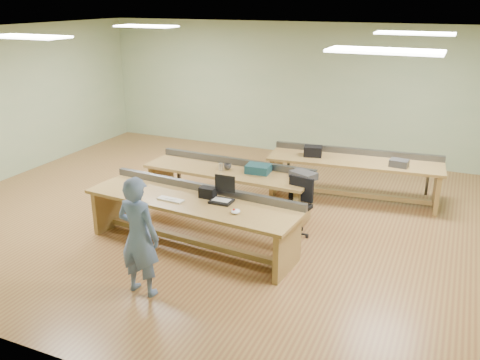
% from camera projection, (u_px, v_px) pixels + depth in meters
% --- Properties ---
extents(floor, '(10.00, 10.00, 0.00)m').
position_uv_depth(floor, '(232.00, 216.00, 8.63)').
color(floor, olive).
rests_on(floor, ground).
extents(ceiling, '(10.00, 10.00, 0.00)m').
position_uv_depth(ceiling, '(230.00, 33.00, 7.61)').
color(ceiling, silver).
rests_on(ceiling, wall_back).
extents(wall_back, '(10.00, 0.04, 3.00)m').
position_uv_depth(wall_back, '(304.00, 90.00, 11.56)').
color(wall_back, '#9AA980').
rests_on(wall_back, floor).
extents(wall_front, '(10.00, 0.04, 3.00)m').
position_uv_depth(wall_front, '(50.00, 228.00, 4.68)').
color(wall_front, '#9AA980').
rests_on(wall_front, floor).
extents(wall_left, '(0.04, 8.00, 3.00)m').
position_uv_depth(wall_left, '(1.00, 105.00, 10.02)').
color(wall_left, '#9AA980').
rests_on(wall_left, floor).
extents(fluor_panels, '(6.20, 3.50, 0.03)m').
position_uv_depth(fluor_panels, '(230.00, 35.00, 7.62)').
color(fluor_panels, white).
rests_on(fluor_panels, ceiling).
extents(workbench_front, '(3.33, 1.14, 0.86)m').
position_uv_depth(workbench_front, '(192.00, 211.00, 7.41)').
color(workbench_front, olive).
rests_on(workbench_front, floor).
extents(workbench_mid, '(2.93, 0.88, 0.86)m').
position_uv_depth(workbench_mid, '(228.00, 180.00, 8.67)').
color(workbench_mid, olive).
rests_on(workbench_mid, floor).
extents(workbench_back, '(3.14, 1.11, 0.86)m').
position_uv_depth(workbench_back, '(354.00, 169.00, 9.21)').
color(workbench_back, olive).
rests_on(workbench_back, floor).
extents(person, '(0.58, 0.40, 1.54)m').
position_uv_depth(person, '(139.00, 236.00, 6.16)').
color(person, slate).
rests_on(person, floor).
extents(laptop_base, '(0.31, 0.26, 0.03)m').
position_uv_depth(laptop_base, '(221.00, 201.00, 7.23)').
color(laptop_base, black).
rests_on(laptop_base, workbench_front).
extents(laptop_screen, '(0.31, 0.02, 0.25)m').
position_uv_depth(laptop_screen, '(225.00, 183.00, 7.26)').
color(laptop_screen, black).
rests_on(laptop_screen, laptop_base).
extents(keyboard, '(0.41, 0.16, 0.02)m').
position_uv_depth(keyboard, '(170.00, 200.00, 7.30)').
color(keyboard, beige).
rests_on(keyboard, workbench_front).
extents(trackball_mouse, '(0.13, 0.15, 0.06)m').
position_uv_depth(trackball_mouse, '(236.00, 211.00, 6.85)').
color(trackball_mouse, white).
rests_on(trackball_mouse, workbench_front).
extents(camera_bag, '(0.23, 0.15, 0.16)m').
position_uv_depth(camera_bag, '(208.00, 193.00, 7.38)').
color(camera_bag, black).
rests_on(camera_bag, workbench_front).
extents(task_chair, '(0.57, 0.57, 0.91)m').
position_uv_depth(task_chair, '(295.00, 215.00, 7.85)').
color(task_chair, black).
rests_on(task_chair, floor).
extents(parts_bin_teal, '(0.41, 0.32, 0.14)m').
position_uv_depth(parts_bin_teal, '(258.00, 169.00, 8.43)').
color(parts_bin_teal, '#13363E').
rests_on(parts_bin_teal, workbench_mid).
extents(parts_bin_grey, '(0.48, 0.41, 0.11)m').
position_uv_depth(parts_bin_grey, '(303.00, 175.00, 8.17)').
color(parts_bin_grey, '#323234').
rests_on(parts_bin_grey, workbench_mid).
extents(mug, '(0.17, 0.17, 0.10)m').
position_uv_depth(mug, '(228.00, 166.00, 8.60)').
color(mug, '#323234').
rests_on(mug, workbench_mid).
extents(drinks_can, '(0.09, 0.09, 0.13)m').
position_uv_depth(drinks_can, '(221.00, 167.00, 8.53)').
color(drinks_can, silver).
rests_on(drinks_can, workbench_mid).
extents(storage_box_back, '(0.37, 0.30, 0.19)m').
position_uv_depth(storage_box_back, '(313.00, 151.00, 9.30)').
color(storage_box_back, black).
rests_on(storage_box_back, workbench_back).
extents(tray_back, '(0.32, 0.25, 0.12)m').
position_uv_depth(tray_back, '(399.00, 163.00, 8.74)').
color(tray_back, '#323234').
rests_on(tray_back, workbench_back).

